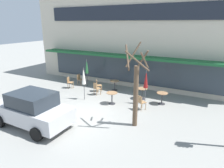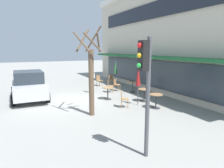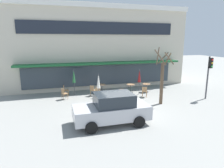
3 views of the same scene
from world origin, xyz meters
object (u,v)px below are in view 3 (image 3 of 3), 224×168
cafe_chair_4 (64,93)px  patio_umbrella_corner_open (98,81)px  cafe_chair_0 (93,90)px  patio_umbrella_cream_folded (139,76)px  cafe_table_by_tree (102,87)px  patio_umbrella_green_folded (74,76)px  cafe_chair_1 (145,91)px  cafe_table_mid_patio (146,87)px  traffic_light_pole (209,71)px  cafe_chair_3 (65,90)px  cafe_table_near_wall (131,87)px  cafe_chair_2 (98,91)px  parked_sedan (112,109)px  cafe_table_streetside (123,93)px  street_tree (162,79)px

cafe_chair_4 → patio_umbrella_corner_open: bearing=-30.4°
cafe_chair_0 → patio_umbrella_cream_folded: bearing=-10.0°
cafe_table_by_tree → patio_umbrella_green_folded: patio_umbrella_green_folded is taller
patio_umbrella_cream_folded → cafe_table_by_tree: bearing=153.0°
patio_umbrella_cream_folded → cafe_chair_1: size_ratio=2.47×
cafe_table_mid_patio → traffic_light_pole: 5.28m
cafe_table_mid_patio → traffic_light_pole: bearing=-42.4°
cafe_table_by_tree → cafe_table_mid_patio: size_ratio=1.00×
cafe_table_mid_patio → cafe_chair_0: 4.89m
patio_umbrella_green_folded → traffic_light_pole: 10.90m
patio_umbrella_green_folded → patio_umbrella_corner_open: (1.55, -2.54, 0.00)m
cafe_chair_1 → cafe_chair_4: (-6.42, 1.25, 0.00)m
patio_umbrella_corner_open → cafe_chair_4: (-2.49, 1.46, -1.10)m
patio_umbrella_green_folded → cafe_chair_3: (-0.77, 0.01, -1.10)m
cafe_table_near_wall → cafe_chair_0: cafe_chair_0 is taller
cafe_chair_1 → traffic_light_pole: 5.24m
cafe_chair_2 → parked_sedan: 5.32m
patio_umbrella_green_folded → parked_sedan: patio_umbrella_green_folded is taller
cafe_table_mid_patio → cafe_chair_0: (-4.89, 0.19, 0.01)m
patio_umbrella_cream_folded → parked_sedan: size_ratio=0.52×
traffic_light_pole → cafe_chair_4: bearing=164.0°
cafe_table_streetside → cafe_table_mid_patio: (2.81, 1.47, 0.00)m
cafe_chair_1 → traffic_light_pole: traffic_light_pole is taller
cafe_table_near_wall → street_tree: bearing=-75.5°
cafe_table_mid_patio → cafe_chair_0: bearing=177.8°
cafe_table_near_wall → cafe_table_streetside: size_ratio=1.00×
cafe_table_by_tree → parked_sedan: size_ratio=0.18×
patio_umbrella_green_folded → cafe_chair_4: (-0.95, -1.08, -1.10)m
cafe_chair_0 → cafe_chair_2: 0.75m
cafe_table_mid_patio → cafe_chair_3: bearing=173.0°
cafe_table_near_wall → traffic_light_pole: 6.49m
cafe_table_by_tree → cafe_chair_2: (-0.69, -1.51, 0.01)m
cafe_chair_0 → cafe_chair_4: bearing=-170.7°
cafe_table_by_tree → cafe_chair_0: size_ratio=0.85×
cafe_table_near_wall → cafe_chair_2: size_ratio=0.85×
cafe_chair_3 → traffic_light_pole: traffic_light_pole is taller
cafe_table_mid_patio → cafe_chair_2: bearing=-173.7°
patio_umbrella_cream_folded → parked_sedan: patio_umbrella_cream_folded is taller
cafe_chair_0 → cafe_chair_3: (-2.24, 0.69, 0.00)m
cafe_chair_2 → street_tree: size_ratio=0.22×
patio_umbrella_cream_folded → cafe_table_streetside: bearing=-152.7°
cafe_table_near_wall → cafe_chair_4: bearing=-175.5°
cafe_table_mid_patio → patio_umbrella_cream_folded: (-0.95, -0.51, 1.11)m
cafe_chair_3 → traffic_light_pole: bearing=-21.4°
cafe_table_mid_patio → cafe_chair_2: 4.62m
cafe_table_near_wall → street_tree: size_ratio=0.18×
parked_sedan → cafe_table_mid_patio: bearing=49.3°
cafe_chair_3 → cafe_chair_1: bearing=-20.5°
cafe_chair_3 → cafe_chair_2: bearing=-28.7°
parked_sedan → street_tree: size_ratio=1.02×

